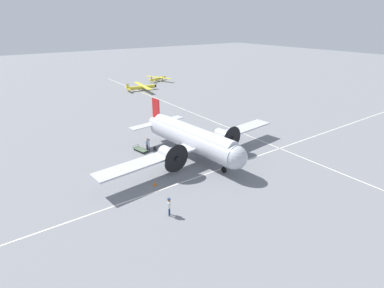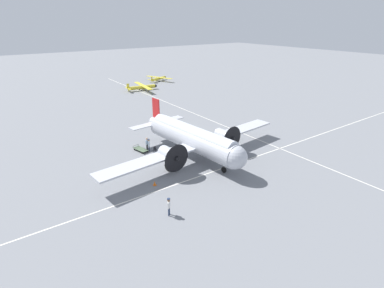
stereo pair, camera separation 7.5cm
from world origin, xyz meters
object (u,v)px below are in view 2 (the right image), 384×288
object	(u,v)px
passenger_boarding	(147,143)
baggage_cart	(141,149)
suitcase_near_door	(155,148)
airliner_main	(195,139)
ramp_agent	(149,144)
light_aircraft_taxiing	(143,87)
traffic_cone	(155,183)
crew_foreground	(169,205)
light_aircraft_distant	(159,78)

from	to	relation	value
passenger_boarding	baggage_cart	world-z (taller)	passenger_boarding
suitcase_near_door	baggage_cart	size ratio (longest dim) A/B	0.25
airliner_main	ramp_agent	xyz separation A→B (m)	(-3.61, 5.45, -1.60)
ramp_agent	suitcase_near_door	world-z (taller)	ramp_agent
light_aircraft_taxiing	traffic_cone	xyz separation A→B (m)	(-19.94, -42.81, -0.62)
passenger_boarding	ramp_agent	xyz separation A→B (m)	(0.11, -0.33, -0.06)
crew_foreground	light_aircraft_distant	world-z (taller)	light_aircraft_distant
ramp_agent	airliner_main	bearing A→B (deg)	66.10
light_aircraft_taxiing	light_aircraft_distant	bearing A→B (deg)	48.28
crew_foreground	light_aircraft_distant	xyz separation A→B (m)	(30.76, 56.62, -0.33)
passenger_boarding	suitcase_near_door	size ratio (longest dim) A/B	3.05
light_aircraft_taxiing	traffic_cone	distance (m)	47.23
traffic_cone	passenger_boarding	bearing A→B (deg)	67.41
airliner_main	passenger_boarding	world-z (taller)	airliner_main
crew_foreground	traffic_cone	bearing A→B (deg)	27.77
ramp_agent	baggage_cart	world-z (taller)	ramp_agent
passenger_boarding	ramp_agent	distance (m)	0.36
light_aircraft_distant	traffic_cone	distance (m)	58.97
airliner_main	light_aircraft_taxiing	size ratio (longest dim) A/B	2.53
crew_foreground	suitcase_near_door	xyz separation A→B (m)	(5.97, 13.59, -0.82)
crew_foreground	light_aircraft_distant	distance (m)	64.43
baggage_cart	light_aircraft_distant	size ratio (longest dim) A/B	0.28
passenger_boarding	suitcase_near_door	xyz separation A→B (m)	(0.82, -0.65, -0.83)
airliner_main	baggage_cart	distance (m)	7.93
crew_foreground	suitcase_near_door	size ratio (longest dim) A/B	2.95
light_aircraft_taxiing	traffic_cone	world-z (taller)	light_aircraft_taxiing
airliner_main	crew_foreground	size ratio (longest dim) A/B	15.38
airliner_main	light_aircraft_distant	world-z (taller)	airliner_main
suitcase_near_door	traffic_cone	bearing A→B (deg)	-118.77
ramp_agent	light_aircraft_taxiing	world-z (taller)	light_aircraft_taxiing
baggage_cart	light_aircraft_taxiing	xyz separation A→B (m)	(17.16, 33.78, 0.56)
ramp_agent	light_aircraft_taxiing	distance (m)	37.95
airliner_main	crew_foreground	xyz separation A→B (m)	(-8.88, -8.45, -1.55)
suitcase_near_door	light_aircraft_distant	world-z (taller)	light_aircraft_distant
airliner_main	traffic_cone	size ratio (longest dim) A/B	56.02
baggage_cart	light_aircraft_distant	xyz separation A→B (m)	(26.49, 42.17, 0.49)
traffic_cone	ramp_agent	bearing A→B (deg)	65.97
suitcase_near_door	baggage_cart	distance (m)	1.90
passenger_boarding	traffic_cone	world-z (taller)	passenger_boarding
airliner_main	traffic_cone	bearing A→B (deg)	-73.56
crew_foreground	suitcase_near_door	world-z (taller)	crew_foreground
crew_foreground	traffic_cone	world-z (taller)	crew_foreground
baggage_cart	light_aircraft_taxiing	bearing A→B (deg)	141.80
crew_foreground	light_aircraft_taxiing	bearing A→B (deg)	19.12
passenger_boarding	light_aircraft_taxiing	bearing A→B (deg)	-154.29
traffic_cone	suitcase_near_door	bearing A→B (deg)	61.23
airliner_main	passenger_boarding	xyz separation A→B (m)	(-3.72, 5.79, -1.54)
baggage_cart	light_aircraft_distant	world-z (taller)	light_aircraft_distant
crew_foreground	baggage_cart	world-z (taller)	crew_foreground
light_aircraft_distant	traffic_cone	bearing A→B (deg)	-142.42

